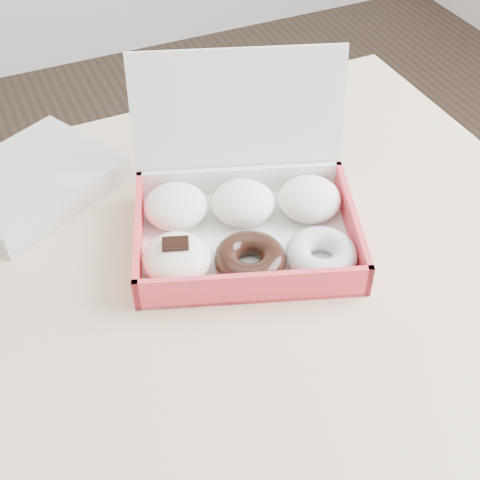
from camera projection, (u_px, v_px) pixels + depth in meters
name	position (u px, v px, depth m)	size (l,w,h in m)	color
table	(143.00, 339.00, 0.87)	(1.20, 0.80, 0.75)	tan
donut_box	(243.00, 217.00, 0.88)	(0.35, 0.33, 0.21)	white
newspapers	(32.00, 181.00, 0.96)	(0.22, 0.18, 0.04)	white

